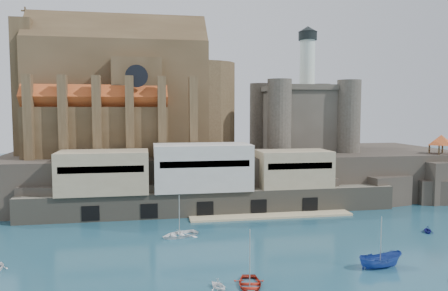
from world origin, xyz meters
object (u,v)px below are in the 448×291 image
object	(u,v)px
castle_keep	(302,115)
boat_2	(380,268)
boat_1	(218,288)
boat_0	(250,286)
church	(128,98)
pavilion	(441,141)

from	to	relation	value
castle_keep	boat_2	bearing A→B (deg)	-99.23
boat_1	boat_2	xyz separation A→B (m)	(20.74, 2.61, 0.00)
boat_0	boat_1	world-z (taller)	boat_0
church	pavilion	size ratio (longest dim) A/B	7.34
castle_keep	boat_0	bearing A→B (deg)	-115.57
boat_2	pavilion	bearing A→B (deg)	-48.69
boat_0	pavilion	bearing A→B (deg)	46.73
church	boat_1	bearing A→B (deg)	-78.17
boat_1	boat_2	bearing A→B (deg)	-17.18
castle_keep	boat_0	world-z (taller)	castle_keep
church	boat_1	world-z (taller)	church
pavilion	boat_2	distance (m)	50.76
castle_keep	boat_2	world-z (taller)	castle_keep
church	boat_0	distance (m)	60.13
church	boat_2	xyz separation A→B (m)	(32.01, -51.20, -22.13)
boat_1	boat_2	size ratio (longest dim) A/B	0.45
castle_keep	boat_1	world-z (taller)	castle_keep
pavilion	boat_0	size ratio (longest dim) A/B	1.21
church	boat_2	distance (m)	64.31
boat_0	boat_2	xyz separation A→B (m)	(17.23, 2.72, 0.00)
castle_keep	boat_2	xyz separation A→B (m)	(-8.20, -50.43, -18.31)
pavilion	boat_0	distance (m)	65.18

